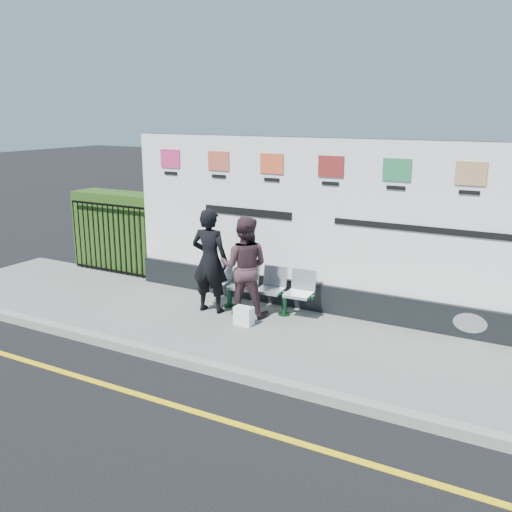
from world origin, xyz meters
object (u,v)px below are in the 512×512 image
(woman_left, at_px, (210,261))
(woman_right, at_px, (244,267))
(billboard, at_px, (330,239))
(bench, at_px, (256,299))

(woman_left, xyz_separation_m, woman_right, (0.63, 0.11, -0.05))
(billboard, distance_m, woman_left, 2.11)
(billboard, relative_size, woman_right, 4.61)
(billboard, distance_m, bench, 1.67)
(billboard, height_order, bench, billboard)
(bench, height_order, woman_left, woman_left)
(woman_right, bearing_deg, woman_left, -8.02)
(woman_left, height_order, woman_right, woman_left)
(bench, bearing_deg, woman_right, -107.50)
(billboard, height_order, woman_right, billboard)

